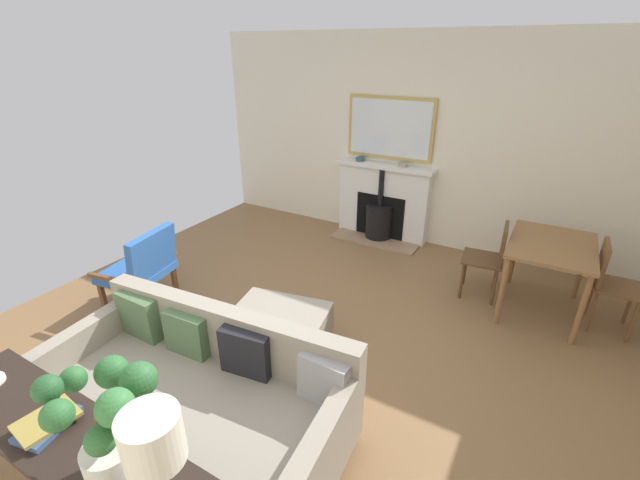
# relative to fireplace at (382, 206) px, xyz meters

# --- Properties ---
(ground_plane) EXTENTS (5.82, 5.69, 0.01)m
(ground_plane) POSITION_rel_fireplace_xyz_m (2.72, 0.26, -0.46)
(ground_plane) COLOR olive
(wall_left) EXTENTS (0.12, 5.69, 2.65)m
(wall_left) POSITION_rel_fireplace_xyz_m (-0.19, 0.26, 0.87)
(wall_left) COLOR silver
(wall_left) RESTS_ON ground
(fireplace) EXTENTS (0.52, 1.34, 1.04)m
(fireplace) POSITION_rel_fireplace_xyz_m (0.00, 0.00, 0.00)
(fireplace) COLOR #9E7A5B
(fireplace) RESTS_ON ground
(mirror_over_mantel) EXTENTS (0.04, 1.16, 0.79)m
(mirror_over_mantel) POSITION_rel_fireplace_xyz_m (-0.10, 0.00, 1.04)
(mirror_over_mantel) COLOR tan
(mantel_bowl_near) EXTENTS (0.12, 0.12, 0.05)m
(mantel_bowl_near) POSITION_rel_fireplace_xyz_m (-0.01, -0.36, 0.62)
(mantel_bowl_near) COLOR #334C56
(mantel_bowl_near) RESTS_ON fireplace
(mantel_bowl_far) EXTENTS (0.12, 0.12, 0.04)m
(mantel_bowl_far) POSITION_rel_fireplace_xyz_m (-0.01, 0.24, 0.61)
(mantel_bowl_far) COLOR #9E9384
(mantel_bowl_far) RESTS_ON fireplace
(sofa) EXTENTS (1.10, 2.12, 0.81)m
(sofa) POSITION_rel_fireplace_xyz_m (3.69, 0.21, -0.11)
(sofa) COLOR #B2B2B7
(sofa) RESTS_ON ground
(ottoman) EXTENTS (0.76, 0.91, 0.36)m
(ottoman) POSITION_rel_fireplace_xyz_m (2.68, 0.15, -0.22)
(ottoman) COLOR #B2B2B7
(ottoman) RESTS_ON ground
(armchair_accent) EXTENTS (0.76, 0.68, 0.85)m
(armchair_accent) POSITION_rel_fireplace_xyz_m (2.81, -1.41, 0.01)
(armchair_accent) COLOR brown
(armchair_accent) RESTS_ON ground
(console_table) EXTENTS (0.40, 1.86, 0.77)m
(console_table) POSITION_rel_fireplace_xyz_m (4.50, 0.22, 0.24)
(console_table) COLOR black
(console_table) RESTS_ON ground
(table_lamp_far_end) EXTENTS (0.22, 0.22, 0.51)m
(table_lamp_far_end) POSITION_rel_fireplace_xyz_m (4.50, 0.92, 0.71)
(table_lamp_far_end) COLOR #B2B2B7
(table_lamp_far_end) RESTS_ON console_table
(potted_plant) EXTENTS (0.43, 0.43, 0.55)m
(potted_plant) POSITION_rel_fireplace_xyz_m (4.48, 0.59, 0.63)
(potted_plant) COLOR silver
(potted_plant) RESTS_ON console_table
(book_stack) EXTENTS (0.30, 0.23, 0.05)m
(book_stack) POSITION_rel_fireplace_xyz_m (4.51, 0.09, 0.35)
(book_stack) COLOR #38517F
(book_stack) RESTS_ON console_table
(dining_table) EXTENTS (0.98, 0.75, 0.75)m
(dining_table) POSITION_rel_fireplace_xyz_m (0.90, 2.09, 0.19)
(dining_table) COLOR olive
(dining_table) RESTS_ON ground
(dining_chair_near_fireplace) EXTENTS (0.44, 0.44, 0.83)m
(dining_chair_near_fireplace) POSITION_rel_fireplace_xyz_m (0.89, 1.58, 0.04)
(dining_chair_near_fireplace) COLOR brown
(dining_chair_near_fireplace) RESTS_ON ground
(dining_chair_by_back_wall) EXTENTS (0.41, 0.41, 0.85)m
(dining_chair_by_back_wall) POSITION_rel_fireplace_xyz_m (0.90, 2.61, 0.06)
(dining_chair_by_back_wall) COLOR brown
(dining_chair_by_back_wall) RESTS_ON ground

